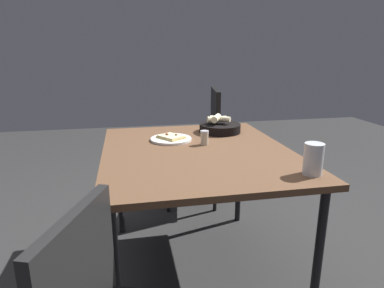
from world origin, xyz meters
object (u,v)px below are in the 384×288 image
at_px(bread_basket, 219,127).
at_px(pepper_shaker, 205,139).
at_px(beer_glass, 313,161).
at_px(dining_table, 197,160).
at_px(chair_near, 202,141).
at_px(pizza_plate, 171,139).

height_order(bread_basket, pepper_shaker, bread_basket).
bearing_deg(beer_glass, dining_table, -48.01).
bearing_deg(chair_near, pepper_shaker, 78.04).
relative_size(pizza_plate, beer_glass, 1.75).
height_order(pizza_plate, beer_glass, beer_glass).
height_order(dining_table, bread_basket, bread_basket).
bearing_deg(chair_near, pizza_plate, 63.57).
bearing_deg(pizza_plate, chair_near, -116.43).
height_order(pizza_plate, chair_near, chair_near).
relative_size(dining_table, pepper_shaker, 14.40).
relative_size(bread_basket, chair_near, 0.27).
height_order(bread_basket, chair_near, chair_near).
bearing_deg(beer_glass, pizza_plate, -52.28).
bearing_deg(bread_basket, pepper_shaker, 58.79).
relative_size(beer_glass, chair_near, 0.14).
bearing_deg(dining_table, pepper_shaker, -126.35).
xyz_separation_m(pizza_plate, pepper_shaker, (-0.17, 0.13, 0.03)).
height_order(bread_basket, beer_glass, beer_glass).
bearing_deg(chair_near, bread_basket, 88.77).
bearing_deg(pizza_plate, dining_table, 116.89).
bearing_deg(dining_table, beer_glass, 131.99).
relative_size(pepper_shaker, chair_near, 0.08).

